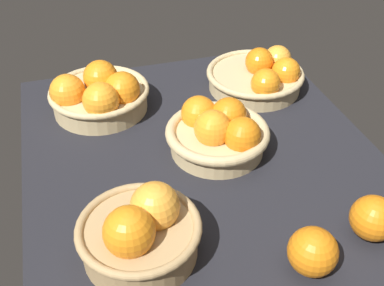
% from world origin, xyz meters
% --- Properties ---
extents(market_tray, '(0.84, 0.72, 0.03)m').
position_xyz_m(market_tray, '(0.00, 0.00, 0.01)').
color(market_tray, black).
rests_on(market_tray, ground).
extents(basket_near_left, '(0.23, 0.23, 0.12)m').
position_xyz_m(basket_near_left, '(-0.23, -0.18, 0.08)').
color(basket_near_left, tan).
rests_on(basket_near_left, market_tray).
extents(basket_center, '(0.21, 0.21, 0.11)m').
position_xyz_m(basket_center, '(-0.02, 0.04, 0.07)').
color(basket_center, tan).
rests_on(basket_center, market_tray).
extents(basket_far_left, '(0.24, 0.24, 0.10)m').
position_xyz_m(basket_far_left, '(-0.22, 0.22, 0.07)').
color(basket_far_left, tan).
rests_on(basket_far_left, market_tray).
extents(basket_near_right, '(0.20, 0.20, 0.12)m').
position_xyz_m(basket_near_right, '(0.21, -0.17, 0.08)').
color(basket_near_right, tan).
rests_on(basket_near_right, market_tray).
extents(loose_orange_front_gap, '(0.08, 0.08, 0.08)m').
position_xyz_m(loose_orange_front_gap, '(0.28, 0.21, 0.07)').
color(loose_orange_front_gap, orange).
rests_on(loose_orange_front_gap, market_tray).
extents(loose_orange_back_gap, '(0.08, 0.08, 0.08)m').
position_xyz_m(loose_orange_back_gap, '(0.32, 0.08, 0.07)').
color(loose_orange_back_gap, orange).
rests_on(loose_orange_back_gap, market_tray).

